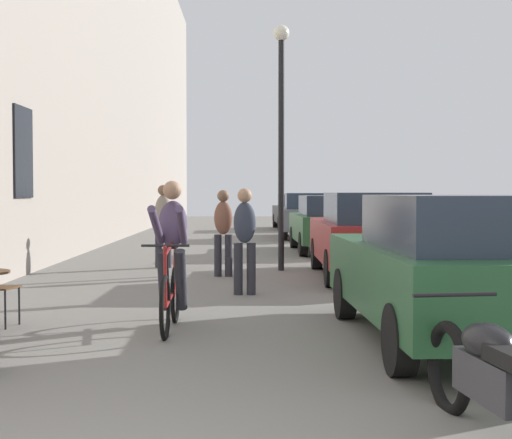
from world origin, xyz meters
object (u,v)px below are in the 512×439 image
Objects in this scene: street_lamp at (281,115)px; parked_motorcycle at (496,380)px; parked_car_nearest at (448,267)px; parked_car_second at (369,234)px; parked_car_fourth at (307,215)px; cyclist_on_bicycle at (171,258)px; parked_car_third at (329,223)px; pedestrian_near at (245,235)px; pedestrian_mid at (223,228)px; pedestrian_far at (163,221)px; parked_car_fifth at (296,211)px.

parked_motorcycle is at bearing -85.12° from street_lamp.
parked_car_nearest is 1.00× the size of parked_car_second.
parked_car_fourth reaches higher than parked_motorcycle.
parked_car_fourth is 2.04× the size of parked_motorcycle.
cyclist_on_bicycle is 0.42× the size of parked_car_third.
pedestrian_near is at bearing -101.59° from street_lamp.
pedestrian_mid is 11.83m from parked_car_fourth.
parked_car_second is (0.15, 5.87, 0.01)m from parked_car_nearest.
pedestrian_far is at bearing 116.23° from parked_car_nearest.
parked_car_second is at bearing 57.63° from cyclist_on_bicycle.
parked_car_third is (0.05, 11.68, -0.03)m from parked_car_nearest.
street_lamp is 1.17× the size of parked_car_fifth.
pedestrian_mid is 0.37× the size of parked_car_nearest.
pedestrian_near is at bearing 103.33° from parked_motorcycle.
parked_car_second is 8.94m from parked_motorcycle.
pedestrian_mid is 0.94× the size of pedestrian_far.
parked_car_third reaches higher than parked_motorcycle.
cyclist_on_bicycle is 0.40× the size of parked_car_second.
parked_car_fifth is 26.60m from parked_motorcycle.
parked_car_fifth is (-0.06, 11.87, -0.01)m from parked_car_third.
pedestrian_near is 0.37× the size of parked_car_fourth.
pedestrian_mid is at bearing -136.65° from street_lamp.
pedestrian_near is 14.17m from parked_car_fourth.
pedestrian_mid reaches higher than parked_car_second.
parked_motorcycle is at bearing -73.00° from pedestrian_far.
parked_car_nearest is 11.68m from parked_car_third.
parked_car_nearest is (2.53, -6.16, -0.11)m from pedestrian_mid.
street_lamp is at bearing -108.02° from parked_car_third.
street_lamp reaches higher than parked_car_fifth.
parked_car_third reaches higher than parked_car_fifth.
pedestrian_mid is at bearing 173.84° from parked_car_second.
pedestrian_far is at bearing 107.00° from parked_motorcycle.
pedestrian_mid reaches higher than parked_car_fifth.
parked_car_third is at bearing 89.77° from parked_car_nearest.
parked_motorcycle is (-0.53, -3.04, -0.40)m from parked_car_nearest.
parked_car_fifth is at bearing 90.03° from parked_car_nearest.
pedestrian_mid reaches higher than parked_car_nearest.
pedestrian_near is 4.43m from pedestrian_far.
cyclist_on_bicycle is at bearing -82.73° from pedestrian_far.
parked_car_fifth is (-0.16, 17.68, -0.05)m from parked_car_second.
pedestrian_near is at bearing 73.00° from cyclist_on_bicycle.
cyclist_on_bicycle is 11.13m from parked_car_third.
street_lamp is at bearing -97.48° from parked_car_fourth.
parked_car_third is at bearing 71.98° from street_lamp.
pedestrian_far is 0.39× the size of parked_car_second.
parked_car_third is at bearing 91.00° from parked_car_second.
parked_car_nearest is (2.12, -3.70, -0.12)m from pedestrian_near.
parked_car_fourth is (-0.07, 6.04, 0.03)m from parked_car_third.
cyclist_on_bicycle is at bearing -99.95° from parked_car_fourth.
parked_car_third is at bearing 45.07° from pedestrian_far.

